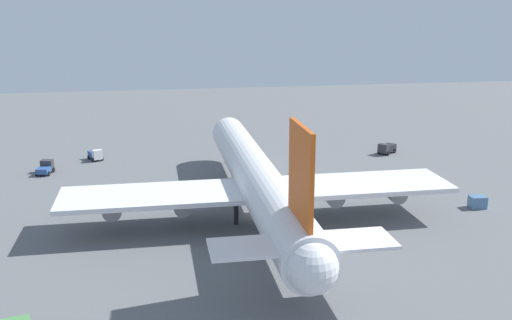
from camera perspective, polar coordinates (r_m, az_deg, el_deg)
ground_plane at (r=92.75m, az=-0.00°, el=-5.33°), size 283.09×283.09×0.00m
cargo_airplane at (r=90.52m, az=0.04°, el=-1.81°), size 70.77×58.15×19.83m
cargo_loader at (r=128.74m, az=-15.18°, el=0.50°), size 4.29×3.54×2.41m
maintenance_van at (r=132.84m, az=12.46°, el=1.13°), size 4.72×5.03×2.39m
pushback_tractor at (r=121.62m, az=-19.60°, el=-0.69°), size 4.56×3.28×2.44m
cargo_container_fore at (r=102.17m, az=20.54°, el=-3.80°), size 2.17×2.66×1.95m
cargo_container_aft at (r=112.30m, az=13.47°, el=-1.63°), size 3.02×3.60×1.82m
safety_cone_nose at (r=122.58m, az=-2.95°, el=-0.10°), size 0.49×0.49×0.70m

